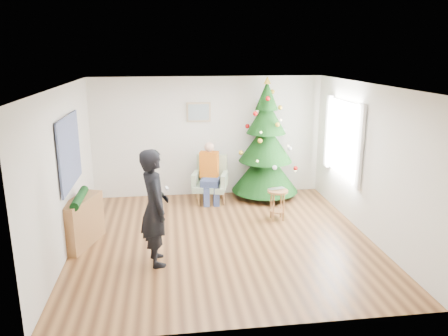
{
  "coord_description": "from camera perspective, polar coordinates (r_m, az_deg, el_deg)",
  "views": [
    {
      "loc": [
        -0.89,
        -6.84,
        3.13
      ],
      "look_at": [
        0.1,
        0.6,
        1.1
      ],
      "focal_mm": 35.0,
      "sensor_mm": 36.0,
      "label": 1
    }
  ],
  "objects": [
    {
      "name": "wall_left",
      "position": [
        7.26,
        -20.11,
        -0.41
      ],
      "size": [
        0.0,
        5.0,
        5.0
      ],
      "primitive_type": "plane",
      "rotation": [
        1.57,
        0.0,
        1.57
      ],
      "color": "silver",
      "rests_on": "floor"
    },
    {
      "name": "curtains",
      "position": [
        8.68,
        15.18,
        3.77
      ],
      "size": [
        0.05,
        1.75,
        1.5
      ],
      "color": "white",
      "rests_on": "wall_right"
    },
    {
      "name": "laptop",
      "position": [
        8.27,
        7.05,
        -2.81
      ],
      "size": [
        0.36,
        0.28,
        0.03
      ],
      "primitive_type": "imported",
      "rotation": [
        0.0,
        0.0,
        0.25
      ],
      "color": "silver",
      "rests_on": "stool"
    },
    {
      "name": "floor",
      "position": [
        7.58,
        -0.15,
        -9.27
      ],
      "size": [
        5.0,
        5.0,
        0.0
      ],
      "primitive_type": "plane",
      "color": "brown",
      "rests_on": "ground"
    },
    {
      "name": "christmas_tree",
      "position": [
        9.44,
        5.46,
        3.12
      ],
      "size": [
        1.45,
        1.45,
        2.61
      ],
      "rotation": [
        0.0,
        0.0,
        -0.12
      ],
      "color": "#3F2816",
      "rests_on": "floor"
    },
    {
      "name": "garland",
      "position": [
        7.46,
        -18.35,
        -3.71
      ],
      "size": [
        0.14,
        0.9,
        0.14
      ],
      "primitive_type": "cylinder",
      "rotation": [
        1.57,
        0.0,
        0.0
      ],
      "color": "black",
      "rests_on": "console"
    },
    {
      "name": "stool",
      "position": [
        8.37,
        6.98,
        -4.75
      ],
      "size": [
        0.39,
        0.39,
        0.59
      ],
      "rotation": [
        0.0,
        0.0,
        -0.1
      ],
      "color": "brown",
      "rests_on": "floor"
    },
    {
      "name": "armchair",
      "position": [
        9.3,
        -1.78,
        -2.24
      ],
      "size": [
        0.82,
        0.79,
        0.97
      ],
      "rotation": [
        0.0,
        0.0,
        -0.26
      ],
      "color": "#93AA89",
      "rests_on": "floor"
    },
    {
      "name": "wall_front",
      "position": [
        4.8,
        3.75,
        -7.34
      ],
      "size": [
        5.0,
        0.0,
        5.0
      ],
      "primitive_type": "plane",
      "rotation": [
        -1.57,
        0.0,
        0.0
      ],
      "color": "silver",
      "rests_on": "floor"
    },
    {
      "name": "game_controller",
      "position": [
        6.42,
        -7.46,
        -2.68
      ],
      "size": [
        0.06,
        0.13,
        0.04
      ],
      "primitive_type": "cube",
      "rotation": [
        0.0,
        0.0,
        0.2
      ],
      "color": "white",
      "rests_on": "standing_man"
    },
    {
      "name": "wall_back",
      "position": [
        9.56,
        -2.11,
        4.09
      ],
      "size": [
        5.0,
        0.0,
        5.0
      ],
      "primitive_type": "plane",
      "rotation": [
        1.57,
        0.0,
        0.0
      ],
      "color": "silver",
      "rests_on": "floor"
    },
    {
      "name": "tapestry",
      "position": [
        7.48,
        -19.52,
        2.05
      ],
      "size": [
        0.03,
        1.5,
        1.15
      ],
      "primitive_type": "cube",
      "color": "black",
      "rests_on": "wall_left"
    },
    {
      "name": "framed_picture",
      "position": [
        9.42,
        -3.34,
        7.29
      ],
      "size": [
        0.52,
        0.05,
        0.42
      ],
      "color": "tan",
      "rests_on": "wall_back"
    },
    {
      "name": "console",
      "position": [
        7.6,
        -18.08,
        -6.72
      ],
      "size": [
        0.6,
        1.04,
        0.8
      ],
      "primitive_type": "cube",
      "rotation": [
        0.0,
        0.0,
        -0.33
      ],
      "color": "brown",
      "rests_on": "floor"
    },
    {
      "name": "window_panel",
      "position": [
        8.69,
        15.36,
        3.77
      ],
      "size": [
        0.04,
        1.3,
        1.4
      ],
      "primitive_type": "cube",
      "color": "white",
      "rests_on": "wall_right"
    },
    {
      "name": "standing_man",
      "position": [
        6.55,
        -9.04,
        -5.11
      ],
      "size": [
        0.55,
        0.72,
        1.77
      ],
      "primitive_type": "imported",
      "rotation": [
        0.0,
        0.0,
        1.77
      ],
      "color": "black",
      "rests_on": "floor"
    },
    {
      "name": "wall_right",
      "position": [
        7.85,
        18.24,
        0.88
      ],
      "size": [
        0.0,
        5.0,
        5.0
      ],
      "primitive_type": "plane",
      "rotation": [
        1.57,
        0.0,
        -1.57
      ],
      "color": "silver",
      "rests_on": "floor"
    },
    {
      "name": "seated_person",
      "position": [
        9.17,
        -1.86,
        -0.58
      ],
      "size": [
        0.46,
        0.61,
        1.27
      ],
      "rotation": [
        0.0,
        0.0,
        -0.26
      ],
      "color": "navy",
      "rests_on": "armchair"
    },
    {
      "name": "ceiling",
      "position": [
        6.92,
        -0.17,
        10.74
      ],
      "size": [
        5.0,
        5.0,
        0.0
      ],
      "primitive_type": "plane",
      "rotation": [
        3.14,
        0.0,
        0.0
      ],
      "color": "white",
      "rests_on": "wall_back"
    }
  ]
}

